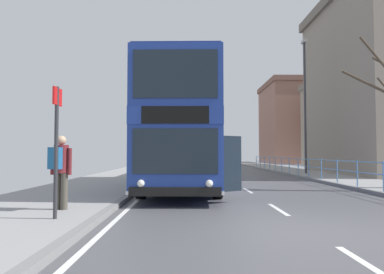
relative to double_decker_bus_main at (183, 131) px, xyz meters
The scene contains 8 objects.
ground 8.41m from the double_decker_bus_main, 76.77° to the right, with size 15.80×140.00×0.20m.
double_decker_bus_main is the anchor object (origin of this frame).
pedestrian_railing_far_kerb 10.41m from the double_decker_bus_main, 47.04° to the left, with size 0.05×27.37×1.05m.
pedestrian_with_backpack 6.89m from the double_decker_bus_main, 114.64° to the right, with size 0.55×0.57×1.75m.
bus_stop_sign_near 7.78m from the double_decker_bus_main, 108.78° to the right, with size 0.08×0.44×2.70m.
street_lamp_far_side 12.49m from the double_decker_bus_main, 48.69° to the left, with size 0.28×0.60×8.97m.
background_building_00 28.54m from the double_decker_bus_main, 49.90° to the left, with size 8.81×15.86×9.82m.
background_building_02 40.95m from the double_decker_bus_main, 66.87° to the left, with size 9.24×11.49×11.75m.
Camera 1 is at (-2.36, -6.90, 1.47)m, focal length 33.76 mm.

